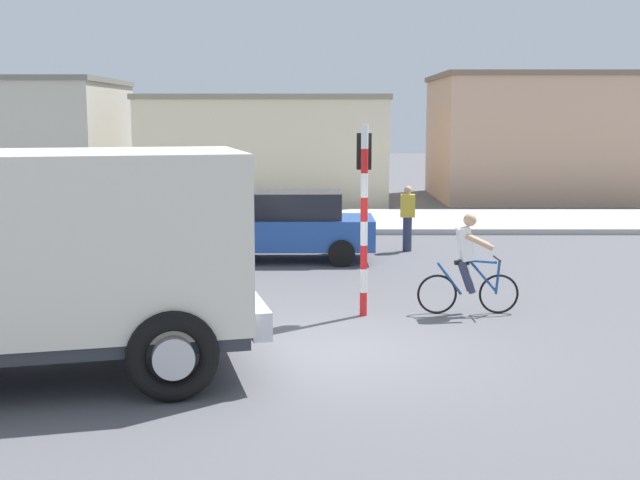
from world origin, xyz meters
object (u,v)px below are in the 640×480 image
at_px(car_red_near, 289,225).
at_px(pedestrian_near_kerb, 408,217).
at_px(truck_foreground, 36,250).
at_px(traffic_light_pole, 364,193).
at_px(cyclist, 468,264).

distance_m(car_red_near, pedestrian_near_kerb, 3.15).
xyz_separation_m(truck_foreground, traffic_light_pole, (4.29, 3.42, 0.40)).
relative_size(cyclist, traffic_light_pole, 0.54).
bearing_deg(traffic_light_pole, cyclist, 1.57).
bearing_deg(cyclist, pedestrian_near_kerb, 93.00).
height_order(traffic_light_pole, pedestrian_near_kerb, traffic_light_pole).
bearing_deg(truck_foreground, traffic_light_pole, 38.53).
relative_size(cyclist, pedestrian_near_kerb, 1.07).
xyz_separation_m(cyclist, pedestrian_near_kerb, (-0.34, 6.48, -0.02)).
relative_size(truck_foreground, car_red_near, 1.46).
relative_size(traffic_light_pole, pedestrian_near_kerb, 1.98).
relative_size(truck_foreground, cyclist, 3.38).
bearing_deg(pedestrian_near_kerb, traffic_light_pole, -102.35).
xyz_separation_m(truck_foreground, cyclist, (6.06, 3.47, -0.80)).
relative_size(cyclist, car_red_near, 0.43).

